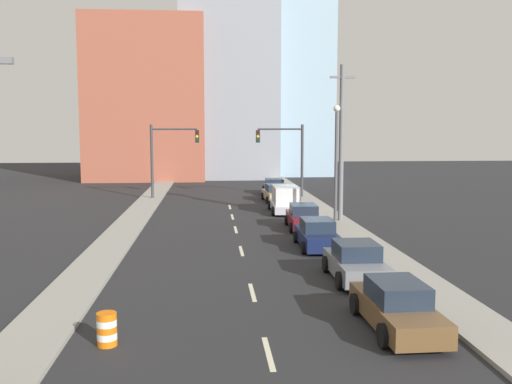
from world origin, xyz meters
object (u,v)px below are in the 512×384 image
(sedan_brown, at_px, (397,307))
(sedan_gray, at_px, (356,263))
(traffic_signal_right, at_px, (289,151))
(sedan_navy, at_px, (317,235))
(sedan_blue, at_px, (274,187))
(box_truck_silver, at_px, (286,200))
(sedan_maroon, at_px, (304,218))
(utility_pole_right_mid, at_px, (341,143))
(street_lamp, at_px, (336,155))
(traffic_barrel, at_px, (107,329))
(sedan_tan, at_px, (276,194))
(traffic_signal_left, at_px, (165,151))

(sedan_brown, relative_size, sedan_gray, 1.09)
(sedan_gray, bearing_deg, traffic_signal_right, 88.10)
(sedan_navy, relative_size, sedan_blue, 0.98)
(sedan_navy, height_order, box_truck_silver, box_truck_silver)
(sedan_brown, relative_size, sedan_maroon, 0.99)
(utility_pole_right_mid, distance_m, street_lamp, 0.88)
(traffic_barrel, height_order, sedan_tan, sedan_tan)
(traffic_signal_right, height_order, sedan_navy, traffic_signal_right)
(traffic_barrel, height_order, sedan_brown, sedan_brown)
(sedan_brown, relative_size, sedan_navy, 1.03)
(street_lamp, bearing_deg, sedan_maroon, -141.13)
(sedan_gray, relative_size, sedan_tan, 0.90)
(sedan_brown, height_order, sedan_navy, same)
(utility_pole_right_mid, relative_size, sedan_gray, 2.34)
(utility_pole_right_mid, relative_size, box_truck_silver, 1.93)
(sedan_tan, bearing_deg, sedan_gray, -91.95)
(sedan_maroon, bearing_deg, sedan_brown, -88.05)
(traffic_barrel, bearing_deg, sedan_maroon, 64.87)
(traffic_signal_right, xyz_separation_m, sedan_gray, (-1.15, -27.71, -3.48))
(sedan_navy, height_order, sedan_blue, sedan_navy)
(utility_pole_right_mid, height_order, sedan_brown, utility_pole_right_mid)
(box_truck_silver, bearing_deg, utility_pole_right_mid, -56.54)
(sedan_brown, xyz_separation_m, sedan_tan, (-0.03, 31.20, -0.02))
(traffic_signal_left, relative_size, sedan_blue, 1.38)
(traffic_signal_left, relative_size, traffic_signal_right, 1.00)
(box_truck_silver, bearing_deg, street_lamp, -61.09)
(sedan_blue, bearing_deg, sedan_tan, -91.65)
(traffic_signal_left, relative_size, sedan_gray, 1.49)
(utility_pole_right_mid, xyz_separation_m, box_truck_silver, (-2.98, 4.72, -4.30))
(traffic_barrel, height_order, sedan_navy, sedan_navy)
(traffic_barrel, bearing_deg, traffic_signal_right, 73.74)
(traffic_signal_left, distance_m, traffic_signal_right, 10.85)
(traffic_signal_left, bearing_deg, sedan_blue, 17.63)
(box_truck_silver, relative_size, sedan_blue, 1.12)
(sedan_gray, bearing_deg, traffic_barrel, -143.61)
(utility_pole_right_mid, xyz_separation_m, street_lamp, (-0.38, -0.22, -0.76))
(sedan_navy, distance_m, sedan_maroon, 5.71)
(sedan_brown, bearing_deg, traffic_signal_left, 104.98)
(sedan_navy, height_order, sedan_maroon, sedan_maroon)
(sedan_navy, bearing_deg, traffic_signal_left, 114.34)
(traffic_barrel, relative_size, sedan_navy, 0.21)
(utility_pole_right_mid, bearing_deg, sedan_navy, -111.05)
(street_lamp, distance_m, sedan_brown, 20.23)
(sedan_gray, distance_m, sedan_blue, 30.85)
(sedan_navy, bearing_deg, sedan_blue, 89.43)
(sedan_tan, height_order, sedan_blue, sedan_blue)
(utility_pole_right_mid, bearing_deg, traffic_signal_left, 132.52)
(traffic_signal_right, bearing_deg, utility_pole_right_mid, -83.63)
(traffic_signal_left, height_order, street_lamp, street_lamp)
(traffic_signal_right, bearing_deg, street_lamp, -85.33)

